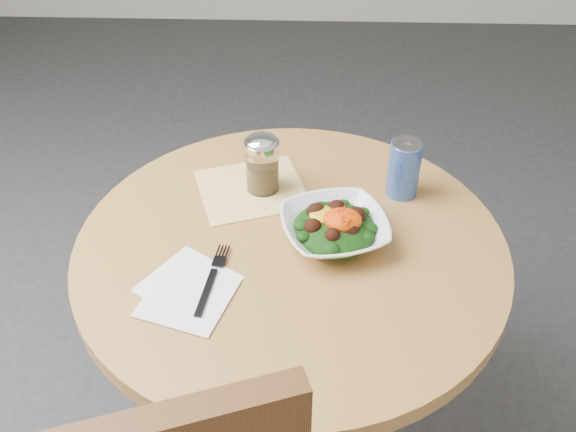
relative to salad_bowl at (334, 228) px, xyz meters
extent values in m
cylinder|color=black|center=(-0.09, -0.01, -0.43)|extent=(0.10, 0.10, 0.71)
cylinder|color=#C88B48|center=(-0.09, -0.01, -0.05)|extent=(0.90, 0.90, 0.04)
cube|color=orange|center=(-0.19, 0.17, -0.03)|extent=(0.29, 0.28, 0.00)
cube|color=white|center=(-0.28, -0.14, -0.03)|extent=(0.22, 0.22, 0.00)
cube|color=white|center=(-0.28, -0.18, -0.03)|extent=(0.20, 0.20, 0.00)
imported|color=white|center=(0.00, 0.00, 0.00)|extent=(0.27, 0.27, 0.05)
ellipsoid|color=black|center=(0.00, 0.00, -0.01)|extent=(0.18, 0.18, 0.06)
ellipsoid|color=gold|center=(-0.03, 0.02, 0.02)|extent=(0.06, 0.06, 0.02)
ellipsoid|color=#E64305|center=(0.01, 0.00, 0.03)|extent=(0.08, 0.07, 0.04)
cube|color=black|center=(-0.25, -0.17, -0.02)|extent=(0.03, 0.13, 0.00)
cube|color=black|center=(-0.23, -0.07, -0.02)|extent=(0.03, 0.07, 0.00)
cylinder|color=silver|center=(-0.16, 0.17, 0.03)|extent=(0.07, 0.07, 0.11)
cylinder|color=olive|center=(-0.16, 0.17, 0.00)|extent=(0.06, 0.06, 0.06)
cylinder|color=white|center=(-0.16, 0.17, 0.09)|extent=(0.08, 0.08, 0.01)
ellipsoid|color=white|center=(-0.16, 0.17, 0.10)|extent=(0.07, 0.07, 0.03)
cylinder|color=navy|center=(0.16, 0.17, 0.04)|extent=(0.07, 0.07, 0.13)
cylinder|color=#BABAC1|center=(0.16, 0.17, 0.10)|extent=(0.07, 0.07, 0.00)
cube|color=#BABAC1|center=(0.16, 0.17, 0.11)|extent=(0.02, 0.02, 0.00)
camera|label=1|loc=(-0.06, -1.01, 0.86)|focal=40.00mm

